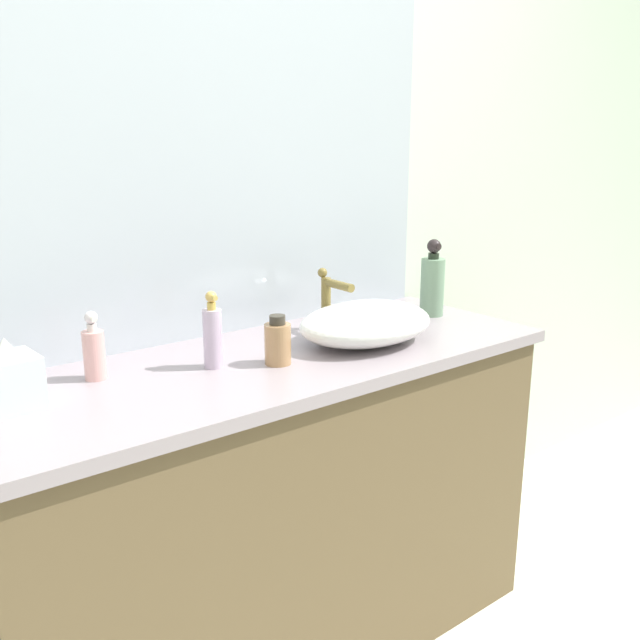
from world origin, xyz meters
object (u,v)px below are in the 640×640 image
at_px(spray_can, 278,342).
at_px(lotion_bottle, 213,335).
at_px(tissue_box, 9,379).
at_px(perfume_bottle, 94,351).
at_px(sink_basin, 366,323).
at_px(soap_dispenser, 432,283).

bearing_deg(spray_can, lotion_bottle, 151.71).
relative_size(spray_can, tissue_box, 0.81).
bearing_deg(perfume_bottle, sink_basin, -13.43).
relative_size(sink_basin, soap_dispenser, 1.66).
relative_size(perfume_bottle, tissue_box, 1.06).
bearing_deg(lotion_bottle, perfume_bottle, 159.83).
xyz_separation_m(perfume_bottle, tissue_box, (-0.20, -0.07, -0.00)).
height_order(perfume_bottle, tissue_box, perfume_bottle).
bearing_deg(spray_can, tissue_box, 170.79).
distance_m(lotion_bottle, spray_can, 0.16).
distance_m(sink_basin, spray_can, 0.29).
bearing_deg(spray_can, soap_dispenser, 8.57).
relative_size(soap_dispenser, spray_can, 1.94).
distance_m(sink_basin, lotion_bottle, 0.44).
height_order(sink_basin, lotion_bottle, lotion_bottle).
bearing_deg(soap_dispenser, lotion_bottle, -178.28).
xyz_separation_m(soap_dispenser, perfume_bottle, (-1.05, 0.07, -0.03)).
height_order(lotion_bottle, tissue_box, lotion_bottle).
bearing_deg(sink_basin, tissue_box, 174.07).
bearing_deg(soap_dispenser, spray_can, -171.43).
bearing_deg(sink_basin, spray_can, -179.13).
distance_m(lotion_bottle, tissue_box, 0.46).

